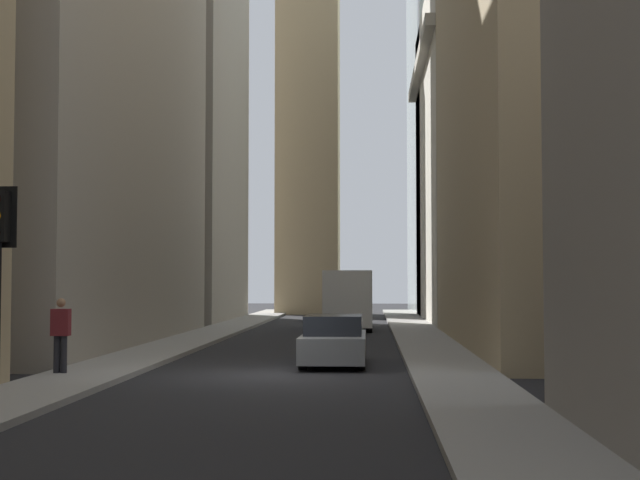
# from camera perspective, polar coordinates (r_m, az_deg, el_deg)

# --- Properties ---
(ground_plane) EXTENTS (135.00, 135.00, 0.00)m
(ground_plane) POSITION_cam_1_polar(r_m,az_deg,el_deg) (22.26, -3.00, -8.83)
(ground_plane) COLOR black
(sidewalk_right) EXTENTS (90.00, 2.20, 0.14)m
(sidewalk_right) POSITION_cam_1_polar(r_m,az_deg,el_deg) (23.18, -14.25, -8.33)
(sidewalk_right) COLOR gray
(sidewalk_right) RESTS_ON ground_plane
(sidewalk_left) EXTENTS (90.00, 2.20, 0.14)m
(sidewalk_left) POSITION_cam_1_polar(r_m,az_deg,el_deg) (22.22, 8.75, -8.63)
(sidewalk_left) COLOR gray
(sidewalk_left) RESTS_ON ground_plane
(building_left_far) EXTENTS (18.20, 10.50, 18.61)m
(building_left_far) POSITION_cam_1_polar(r_m,az_deg,el_deg) (51.51, 12.43, 5.13)
(building_left_far) COLOR beige
(building_left_far) RESTS_ON ground_plane
(building_left_midfar) EXTENTS (19.95, 10.00, 23.22)m
(building_left_midfar) POSITION_cam_1_polar(r_m,az_deg,el_deg) (33.79, 17.65, 13.30)
(building_left_midfar) COLOR #9E8966
(building_left_midfar) RESTS_ON ground_plane
(building_right_far) EXTENTS (13.20, 10.00, 29.79)m
(building_right_far) POSITION_cam_1_polar(r_m,az_deg,el_deg) (53.49, -11.10, 10.91)
(building_right_far) COLOR gray
(building_right_far) RESTS_ON ground_plane
(building_right_midfar) EXTENTS (19.98, 10.00, 22.11)m
(building_right_midfar) POSITION_cam_1_polar(r_m,az_deg,el_deg) (35.42, -18.79, 11.64)
(building_right_midfar) COLOR gray
(building_right_midfar) RESTS_ON ground_plane
(church_spire) EXTENTS (4.86, 4.86, 35.69)m
(church_spire) POSITION_cam_1_polar(r_m,az_deg,el_deg) (64.41, -0.77, 11.94)
(church_spire) COLOR #9E8966
(church_spire) RESTS_ON ground_plane
(delivery_truck) EXTENTS (6.46, 2.25, 2.84)m
(delivery_truck) POSITION_cam_1_polar(r_m,az_deg,el_deg) (42.27, 1.91, -3.92)
(delivery_truck) COLOR silver
(delivery_truck) RESTS_ON ground_plane
(hatchback_grey) EXTENTS (4.30, 1.78, 1.42)m
(hatchback_grey) POSITION_cam_1_polar(r_m,az_deg,el_deg) (24.64, 0.92, -6.68)
(hatchback_grey) COLOR slate
(hatchback_grey) RESTS_ON ground_plane
(pedestrian) EXTENTS (0.26, 0.44, 1.82)m
(pedestrian) POSITION_cam_1_polar(r_m,az_deg,el_deg) (22.22, -16.65, -5.80)
(pedestrian) COLOR black
(pedestrian) RESTS_ON sidewalk_right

